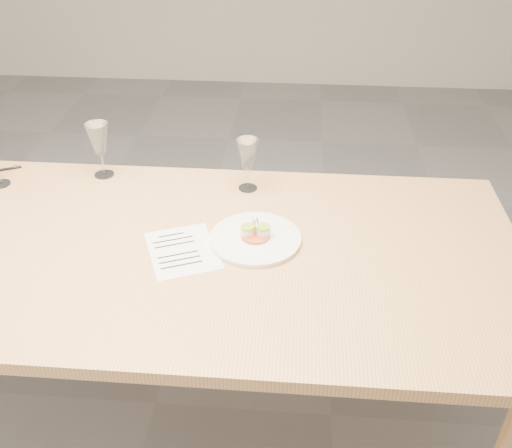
# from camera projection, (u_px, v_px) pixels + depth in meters

# --- Properties ---
(ground) EXTENTS (7.00, 7.00, 0.00)m
(ground) POSITION_uv_depth(u_px,v_px,m) (156.00, 403.00, 2.17)
(ground) COLOR slate
(ground) RESTS_ON ground
(dining_table) EXTENTS (2.40, 1.00, 0.75)m
(dining_table) POSITION_uv_depth(u_px,v_px,m) (134.00, 262.00, 1.79)
(dining_table) COLOR tan
(dining_table) RESTS_ON ground
(dinner_plate) EXTENTS (0.28, 0.28, 0.07)m
(dinner_plate) POSITION_uv_depth(u_px,v_px,m) (256.00, 238.00, 1.76)
(dinner_plate) COLOR white
(dinner_plate) RESTS_ON dining_table
(recipe_sheet) EXTENTS (0.28, 0.31, 0.00)m
(recipe_sheet) POSITION_uv_depth(u_px,v_px,m) (182.00, 250.00, 1.73)
(recipe_sheet) COLOR white
(recipe_sheet) RESTS_ON dining_table
(ballpoint_pen) EXTENTS (0.13, 0.07, 0.01)m
(ballpoint_pen) POSITION_uv_depth(u_px,v_px,m) (2.00, 170.00, 2.14)
(ballpoint_pen) COLOR black
(ballpoint_pen) RESTS_ON dining_table
(wine_glass_2) EXTENTS (0.08, 0.08, 0.20)m
(wine_glass_2) POSITION_uv_depth(u_px,v_px,m) (99.00, 140.00, 2.04)
(wine_glass_2) COLOR white
(wine_glass_2) RESTS_ON dining_table
(wine_glass_3) EXTENTS (0.08, 0.08, 0.19)m
(wine_glass_3) POSITION_uv_depth(u_px,v_px,m) (248.00, 155.00, 1.96)
(wine_glass_3) COLOR white
(wine_glass_3) RESTS_ON dining_table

